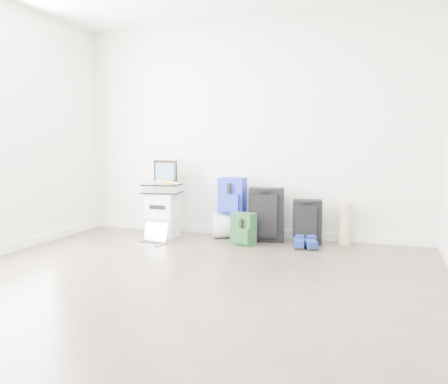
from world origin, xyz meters
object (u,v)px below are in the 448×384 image
(large_suitcase, at_px, (266,215))
(boxes_stack, at_px, (163,215))
(duffel_bag, at_px, (233,226))
(carry_on, at_px, (307,222))
(briefcase, at_px, (162,188))
(laptop, at_px, (153,238))

(large_suitcase, bearing_deg, boxes_stack, 175.69)
(duffel_bag, xyz_separation_m, carry_on, (0.94, -0.07, 0.11))
(briefcase, distance_m, large_suitcase, 1.36)
(duffel_bag, height_order, laptop, duffel_bag)
(boxes_stack, distance_m, duffel_bag, 0.90)
(large_suitcase, bearing_deg, laptop, -166.53)
(carry_on, xyz_separation_m, laptop, (-1.75, -0.55, -0.20))
(boxes_stack, height_order, duffel_bag, boxes_stack)
(boxes_stack, bearing_deg, laptop, -79.97)
(laptop, bearing_deg, duffel_bag, 49.11)
(carry_on, bearing_deg, boxes_stack, 172.02)
(duffel_bag, bearing_deg, large_suitcase, -30.78)
(carry_on, bearing_deg, duffel_bag, 163.64)
(duffel_bag, bearing_deg, carry_on, -25.54)
(carry_on, bearing_deg, large_suitcase, 168.49)
(boxes_stack, relative_size, duffel_bag, 1.11)
(briefcase, xyz_separation_m, large_suitcase, (1.32, 0.13, -0.29))
(briefcase, bearing_deg, boxes_stack, -97.48)
(carry_on, distance_m, laptop, 1.84)
(large_suitcase, xyz_separation_m, carry_on, (0.49, 0.01, -0.06))
(briefcase, relative_size, carry_on, 0.87)
(duffel_bag, bearing_deg, laptop, -164.01)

